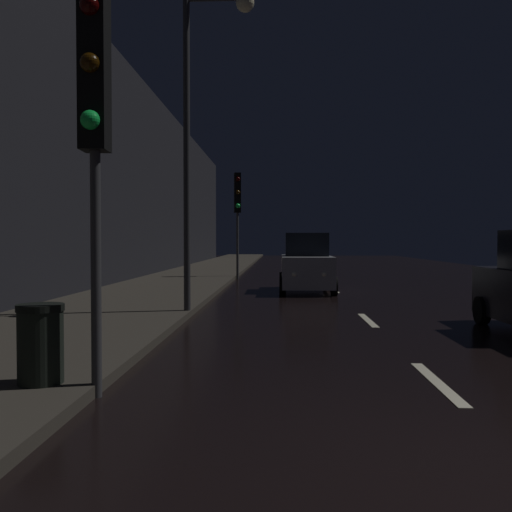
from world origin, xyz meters
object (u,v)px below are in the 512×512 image
traffic_light_near_left (94,99)px  car_approaching_headlights (306,265)px  streetlamp_overhead (205,106)px  trash_bin_curbside (41,343)px  traffic_light_far_left (238,202)px

traffic_light_near_left → car_approaching_headlights: 14.31m
streetlamp_overhead → trash_bin_curbside: 8.26m
streetlamp_overhead → car_approaching_headlights: 8.40m
traffic_light_far_left → streetlamp_overhead: streetlamp_overhead is taller
trash_bin_curbside → traffic_light_far_left: bearing=87.8°
streetlamp_overhead → car_approaching_headlights: size_ratio=1.84×
trash_bin_curbside → car_approaching_headlights: (3.75, 13.72, 0.34)m
traffic_light_far_left → streetlamp_overhead: 13.37m
trash_bin_curbside → traffic_light_near_left: bearing=-3.4°
car_approaching_headlights → traffic_light_far_left: bearing=-155.4°
traffic_light_near_left → trash_bin_curbside: bearing=-96.0°
traffic_light_far_left → car_approaching_headlights: traffic_light_far_left is taller
traffic_light_far_left → car_approaching_headlights: bearing=13.9°
trash_bin_curbside → car_approaching_headlights: size_ratio=0.22×
traffic_light_near_left → car_approaching_headlights: size_ratio=1.14×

